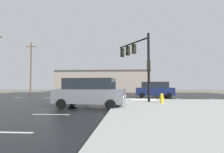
# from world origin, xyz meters

# --- Properties ---
(ground_plane) EXTENTS (120.00, 120.00, 0.00)m
(ground_plane) POSITION_xyz_m (0.00, 0.00, 0.00)
(ground_plane) COLOR slate
(road_asphalt) EXTENTS (44.00, 44.00, 0.02)m
(road_asphalt) POSITION_xyz_m (0.00, 0.00, 0.01)
(road_asphalt) COLOR black
(road_asphalt) RESTS_ON ground_plane
(snow_strip_curbside) EXTENTS (4.00, 1.60, 0.06)m
(snow_strip_curbside) POSITION_xyz_m (5.00, -4.00, 0.17)
(snow_strip_curbside) COLOR white
(snow_strip_curbside) RESTS_ON sidewalk_corner
(lane_markings) EXTENTS (36.15, 36.15, 0.01)m
(lane_markings) POSITION_xyz_m (1.20, -1.38, 0.02)
(lane_markings) COLOR silver
(lane_markings) RESTS_ON road_asphalt
(traffic_signal_mast) EXTENTS (2.89, 4.79, 6.09)m
(traffic_signal_mast) POSITION_xyz_m (5.02, -5.10, 4.34)
(traffic_signal_mast) COLOR black
(traffic_signal_mast) RESTS_ON sidewalk_corner
(fire_hydrant) EXTENTS (0.48, 0.26, 0.79)m
(fire_hydrant) POSITION_xyz_m (6.77, -8.03, 0.54)
(fire_hydrant) COLOR gold
(fire_hydrant) RESTS_ON sidewalk_corner
(strip_building_background) EXTENTS (22.40, 8.00, 5.24)m
(strip_building_background) POSITION_xyz_m (-1.88, 24.54, 2.62)
(strip_building_background) COLOR gray
(strip_building_background) RESTS_ON ground_plane
(suv_navy) EXTENTS (4.90, 2.33, 2.03)m
(suv_navy) POSITION_xyz_m (7.51, 1.62, 1.09)
(suv_navy) COLOR #141E47
(suv_navy) RESTS_ON road_asphalt
(sedan_silver) EXTENTS (2.16, 4.59, 1.58)m
(sedan_silver) POSITION_xyz_m (-2.30, 7.04, 0.85)
(sedan_silver) COLOR #B7BABF
(sedan_silver) RESTS_ON road_asphalt
(suv_grey) EXTENTS (4.97, 2.52, 2.03)m
(suv_grey) POSITION_xyz_m (1.44, -10.74, 1.09)
(suv_grey) COLOR slate
(suv_grey) RESTS_ON road_asphalt
(sedan_white) EXTENTS (2.14, 4.59, 1.58)m
(sedan_white) POSITION_xyz_m (-0.67, -4.76, 0.85)
(sedan_white) COLOR white
(sedan_white) RESTS_ON road_asphalt
(suv_green) EXTENTS (2.38, 4.92, 2.03)m
(suv_green) POSITION_xyz_m (9.54, 9.60, 1.09)
(suv_green) COLOR #195933
(suv_green) RESTS_ON road_asphalt
(utility_pole_distant) EXTENTS (2.20, 0.28, 10.38)m
(utility_pole_distant) POSITION_xyz_m (-15.54, 14.41, 5.41)
(utility_pole_distant) COLOR brown
(utility_pole_distant) RESTS_ON ground_plane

